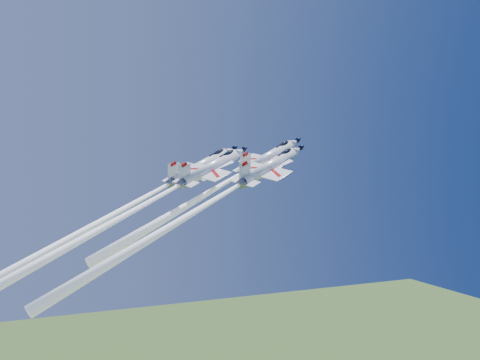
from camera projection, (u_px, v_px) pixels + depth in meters
name	position (u px, v px, depth m)	size (l,w,h in m)	color
jet_lead	(215.00, 189.00, 93.30)	(35.46, 15.81, 30.38)	white
jet_left	(84.00, 230.00, 87.85)	(51.44, 22.53, 51.90)	white
jet_right	(198.00, 210.00, 82.99)	(38.65, 17.12, 34.76)	white
jet_slot	(111.00, 223.00, 80.09)	(42.83, 18.82, 41.72)	white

